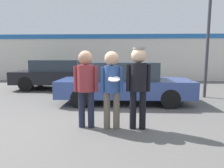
% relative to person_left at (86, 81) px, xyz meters
% --- Properties ---
extents(ground_plane, '(56.00, 56.00, 0.00)m').
position_rel_person_left_xyz_m(ground_plane, '(0.39, 0.26, -1.09)').
color(ground_plane, '#5B5956').
extents(storefront_building, '(24.00, 0.22, 3.19)m').
position_rel_person_left_xyz_m(storefront_building, '(0.39, 9.41, 0.54)').
color(storefront_building, silver).
rests_on(storefront_building, ground).
extents(person_left, '(0.56, 0.39, 1.79)m').
position_rel_person_left_xyz_m(person_left, '(0.00, 0.00, 0.00)').
color(person_left, '#1E2338').
rests_on(person_left, ground).
extents(person_middle_with_frisbee, '(0.50, 0.53, 1.77)m').
position_rel_person_left_xyz_m(person_middle_with_frisbee, '(0.60, -0.08, -0.02)').
color(person_middle_with_frisbee, '#665B4C').
rests_on(person_middle_with_frisbee, ground).
extents(person_right, '(0.54, 0.37, 1.86)m').
position_rel_person_left_xyz_m(person_right, '(1.20, -0.06, 0.06)').
color(person_right, black).
rests_on(person_right, ground).
extents(parked_car_near, '(4.65, 1.81, 1.46)m').
position_rel_person_left_xyz_m(parked_car_near, '(0.92, 2.61, -0.36)').
color(parked_car_near, '#334784').
rests_on(parked_car_near, ground).
extents(parked_car_far, '(4.51, 1.95, 1.49)m').
position_rel_person_left_xyz_m(parked_car_far, '(-2.35, 5.64, -0.33)').
color(parked_car_far, black).
rests_on(parked_car_far, ground).
extents(street_lamp, '(1.28, 0.35, 5.83)m').
position_rel_person_left_xyz_m(street_lamp, '(4.49, 3.71, 2.49)').
color(street_lamp, '#38383D').
rests_on(street_lamp, ground).
extents(shrub, '(1.20, 1.20, 1.20)m').
position_rel_person_left_xyz_m(shrub, '(-3.72, 8.62, -0.49)').
color(shrub, '#2D6B33').
rests_on(shrub, ground).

